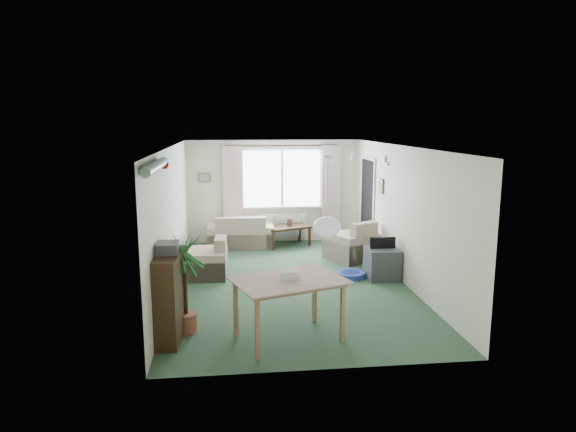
{
  "coord_description": "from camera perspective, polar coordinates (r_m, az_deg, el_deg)",
  "views": [
    {
      "loc": [
        -1.05,
        -8.65,
        2.81
      ],
      "look_at": [
        0.0,
        0.3,
        1.15
      ],
      "focal_mm": 32.0,
      "sensor_mm": 36.0,
      "label": 1
    }
  ],
  "objects": [
    {
      "name": "tinsel_garland",
      "position": [
        6.44,
        -14.51,
        5.38
      ],
      "size": [
        1.6,
        1.6,
        0.12
      ],
      "primitive_type": "cylinder",
      "color": "#196626"
    },
    {
      "name": "gift_box",
      "position": [
        6.66,
        0.18,
        -6.58
      ],
      "size": [
        0.27,
        0.21,
        0.12
      ],
      "primitive_type": "cube",
      "rotation": [
        0.0,
        0.0,
        -0.13
      ],
      "color": "silver",
      "rests_on": "dining_table"
    },
    {
      "name": "sofa",
      "position": [
        11.67,
        -5.3,
        -1.69
      ],
      "size": [
        1.49,
        0.81,
        0.74
      ],
      "primitive_type": "cube",
      "rotation": [
        0.0,
        0.0,
        3.12
      ],
      "color": "#B9A68C",
      "rests_on": "ground"
    },
    {
      "name": "ground",
      "position": [
        9.16,
        0.22,
        -7.43
      ],
      "size": [
        6.5,
        6.5,
        0.0
      ],
      "primitive_type": "plane",
      "color": "#2C4A32"
    },
    {
      "name": "coffee_table",
      "position": [
        11.77,
        -0.13,
        -2.22
      ],
      "size": [
        1.17,
        0.9,
        0.46
      ],
      "primitive_type": "cube",
      "rotation": [
        0.0,
        0.0,
        0.37
      ],
      "color": "black",
      "rests_on": "ground"
    },
    {
      "name": "bauble_cluster_a",
      "position": [
        9.86,
        7.17,
        6.92
      ],
      "size": [
        0.2,
        0.2,
        0.2
      ],
      "primitive_type": "sphere",
      "color": "silver"
    },
    {
      "name": "tv_cube",
      "position": [
        9.52,
        10.4,
        -5.17
      ],
      "size": [
        0.57,
        0.62,
        0.56
      ],
      "primitive_type": "cube",
      "rotation": [
        0.0,
        0.0,
        -0.02
      ],
      "color": "#35363A",
      "rests_on": "ground"
    },
    {
      "name": "armchair_corner",
      "position": [
        10.66,
        7.19,
        -2.63
      ],
      "size": [
        1.22,
        1.2,
        0.83
      ],
      "primitive_type": "cube",
      "rotation": [
        0.0,
        0.0,
        3.61
      ],
      "color": "tan",
      "rests_on": "ground"
    },
    {
      "name": "wall_picture_right",
      "position": [
        10.39,
        10.35,
        3.3
      ],
      "size": [
        0.03,
        0.24,
        0.3
      ],
      "primitive_type": "cube",
      "color": "brown"
    },
    {
      "name": "bauble_cluster_b",
      "position": [
        8.78,
        10.95,
        6.39
      ],
      "size": [
        0.2,
        0.2,
        0.2
      ],
      "primitive_type": "sphere",
      "color": "silver"
    },
    {
      "name": "bookshelf",
      "position": [
        6.92,
        -13.03,
        -8.71
      ],
      "size": [
        0.39,
        0.96,
        1.14
      ],
      "primitive_type": "cube",
      "rotation": [
        0.0,
        0.0,
        -0.08
      ],
      "color": "black",
      "rests_on": "ground"
    },
    {
      "name": "houseplant",
      "position": [
        7.04,
        -11.36,
        -7.3
      ],
      "size": [
        0.78,
        0.78,
        1.38
      ],
      "primitive_type": "cylinder",
      "rotation": [
        0.0,
        0.0,
        0.42
      ],
      "color": "#216223",
      "rests_on": "ground"
    },
    {
      "name": "curtain_right",
      "position": [
        12.12,
        4.8,
        3.1
      ],
      "size": [
        0.45,
        0.08,
        2.0
      ],
      "primitive_type": "cube",
      "color": "beige"
    },
    {
      "name": "curtain_left",
      "position": [
        11.89,
        -6.15,
        2.93
      ],
      "size": [
        0.45,
        0.08,
        2.0
      ],
      "primitive_type": "cube",
      "color": "beige"
    },
    {
      "name": "doorway",
      "position": [
        11.41,
        8.83,
        1.19
      ],
      "size": [
        0.03,
        0.95,
        2.0
      ],
      "primitive_type": "cube",
      "color": "black"
    },
    {
      "name": "pendant_lamp",
      "position": [
        6.61,
        4.34,
        -1.21
      ],
      "size": [
        0.36,
        0.36,
        0.36
      ],
      "primitive_type": "sphere",
      "color": "white"
    },
    {
      "name": "armchair_left",
      "position": [
        9.54,
        -9.19,
        -4.54
      ],
      "size": [
        0.82,
        0.86,
        0.73
      ],
      "primitive_type": "cube",
      "rotation": [
        0.0,
        0.0,
        -1.62
      ],
      "color": "beige",
      "rests_on": "ground"
    },
    {
      "name": "photo_frame",
      "position": [
        11.7,
        0.19,
        -0.73
      ],
      "size": [
        0.12,
        0.06,
        0.16
      ],
      "primitive_type": "cube",
      "rotation": [
        0.0,
        0.0,
        -0.32
      ],
      "color": "#4C3A27",
      "rests_on": "coffee_table"
    },
    {
      "name": "hifi_box",
      "position": [
        6.78,
        -13.25,
        -3.46
      ],
      "size": [
        0.29,
        0.36,
        0.14
      ],
      "primitive_type": "cube",
      "rotation": [
        0.0,
        0.0,
        -0.02
      ],
      "color": "#3D3D42",
      "rests_on": "bookshelf"
    },
    {
      "name": "dining_table",
      "position": [
        6.77,
        0.05,
        -10.41
      ],
      "size": [
        1.49,
        1.22,
        0.8
      ],
      "primitive_type": "cube",
      "rotation": [
        0.0,
        0.0,
        0.33
      ],
      "color": "tan",
      "rests_on": "ground"
    },
    {
      "name": "window",
      "position": [
        12.02,
        -0.68,
        4.18
      ],
      "size": [
        1.8,
        0.03,
        1.3
      ],
      "primitive_type": "cube",
      "color": "white"
    },
    {
      "name": "radiator",
      "position": [
        12.15,
        -0.65,
        -1.01
      ],
      "size": [
        1.2,
        0.1,
        0.55
      ],
      "primitive_type": "cube",
      "color": "white"
    },
    {
      "name": "curtain_rod",
      "position": [
        11.88,
        -0.64,
        7.83
      ],
      "size": [
        2.6,
        0.03,
        0.03
      ],
      "primitive_type": "cube",
      "color": "black"
    },
    {
      "name": "pet_bed",
      "position": [
        9.51,
        6.97,
        -6.5
      ],
      "size": [
        0.67,
        0.67,
        0.1
      ],
      "primitive_type": "cylinder",
      "rotation": [
        0.0,
        0.0,
        -0.36
      ],
      "color": "#22559D",
      "rests_on": "ground"
    },
    {
      "name": "wall_picture_back",
      "position": [
        11.96,
        -9.31,
        4.25
      ],
      "size": [
        0.28,
        0.03,
        0.22
      ],
      "primitive_type": "cube",
      "color": "brown"
    }
  ]
}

